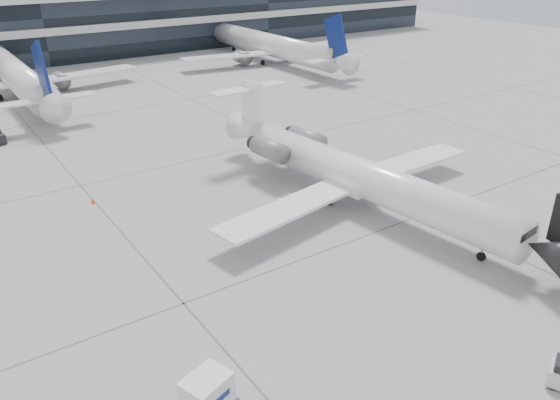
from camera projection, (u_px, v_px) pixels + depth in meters
ground at (322, 252)px, 35.95m from camera, size 220.00×220.00×0.00m
terminal at (30, 27)px, 94.91m from camera, size 170.00×22.00×10.00m
bg_jet_center at (19, 95)px, 72.85m from camera, size 32.00×40.00×9.60m
bg_jet_right at (269, 61)px, 93.28m from camera, size 32.00×40.00×9.60m
regional_jet at (356, 174)px, 41.47m from camera, size 25.47×31.81×7.34m
cargo_uld at (207, 396)px, 23.33m from camera, size 2.74×2.36×1.89m
traffic_cone at (93, 201)px, 42.55m from camera, size 0.41×0.41×0.50m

